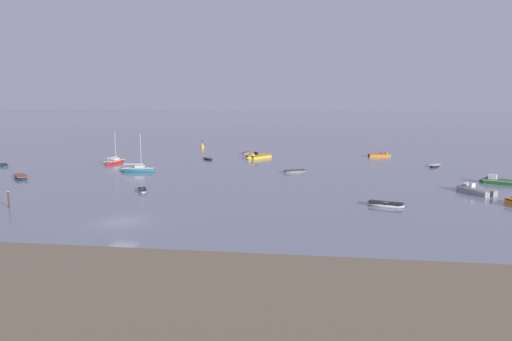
% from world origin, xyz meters
% --- Properties ---
extents(ground_plane, '(800.00, 800.00, 0.00)m').
position_xyz_m(ground_plane, '(0.00, 0.00, 0.00)').
color(ground_plane, gray).
extents(mudflat_shore, '(282.72, 20.63, 0.13)m').
position_xyz_m(mudflat_shore, '(2.55, -17.97, 0.06)').
color(mudflat_shore, '#7A6B51').
rests_on(mudflat_shore, ground).
extents(motorboat_moored_0, '(5.21, 5.96, 2.03)m').
position_xyz_m(motorboat_moored_0, '(6.40, 48.01, 0.28)').
color(motorboat_moored_0, gold).
rests_on(motorboat_moored_0, ground).
extents(sailboat_moored_0, '(2.58, 5.54, 5.98)m').
position_xyz_m(sailboat_moored_0, '(-17.85, 37.86, 0.26)').
color(sailboat_moored_0, red).
rests_on(sailboat_moored_0, ground).
extents(motorboat_moored_1, '(4.17, 5.78, 1.89)m').
position_xyz_m(motorboat_moored_1, '(37.47, 19.22, 0.26)').
color(motorboat_moored_1, gray).
rests_on(motorboat_moored_1, ground).
extents(motorboat_moored_2, '(5.12, 3.66, 1.85)m').
position_xyz_m(motorboat_moored_2, '(42.57, 26.10, 0.28)').
color(motorboat_moored_2, '#23602D').
rests_on(motorboat_moored_2, ground).
extents(rowboat_moored_0, '(3.90, 2.71, 0.59)m').
position_xyz_m(rowboat_moored_0, '(14.79, 31.92, 0.16)').
color(rowboat_moored_0, gray).
rests_on(rowboat_moored_0, ground).
extents(motorboat_moored_3, '(4.79, 2.32, 1.58)m').
position_xyz_m(motorboat_moored_3, '(31.09, 54.30, 0.22)').
color(motorboat_moored_3, orange).
rests_on(motorboat_moored_3, ground).
extents(rowboat_moored_1, '(2.97, 3.07, 0.50)m').
position_xyz_m(rowboat_moored_1, '(-35.43, 32.22, 0.14)').
color(rowboat_moored_1, '#197084').
rests_on(rowboat_moored_1, ground).
extents(rowboat_moored_2, '(4.23, 2.51, 0.63)m').
position_xyz_m(rowboat_moored_2, '(25.80, 9.93, 0.17)').
color(rowboat_moored_2, white).
rests_on(rowboat_moored_2, ground).
extents(rowboat_moored_3, '(2.05, 3.02, 0.45)m').
position_xyz_m(rowboat_moored_3, '(-3.50, 14.27, 0.12)').
color(rowboat_moored_3, white).
rests_on(rowboat_moored_3, ground).
extents(rowboat_moored_4, '(4.10, 4.22, 0.69)m').
position_xyz_m(rowboat_moored_4, '(-24.66, 21.01, 0.19)').
color(rowboat_moored_4, navy).
rests_on(rowboat_moored_4, ground).
extents(rowboat_moored_5, '(2.03, 3.24, 0.48)m').
position_xyz_m(rowboat_moored_5, '(3.29, 55.98, 0.13)').
color(rowboat_moored_5, gray).
rests_on(rowboat_moored_5, ground).
extents(rowboat_moored_6, '(2.70, 2.82, 0.46)m').
position_xyz_m(rowboat_moored_6, '(-2.45, 45.17, 0.12)').
color(rowboat_moored_6, black).
rests_on(rowboat_moored_6, ground).
extents(sailboat_moored_2, '(5.88, 2.31, 6.44)m').
position_xyz_m(sailboat_moored_2, '(-9.99, 29.27, 0.28)').
color(sailboat_moored_2, '#197084').
rests_on(sailboat_moored_2, ground).
extents(rowboat_moored_7, '(2.73, 3.49, 0.53)m').
position_xyz_m(rowboat_moored_7, '(38.21, 41.37, 0.14)').
color(rowboat_moored_7, black).
rests_on(rowboat_moored_7, ground).
extents(channel_buoy, '(0.90, 0.90, 2.30)m').
position_xyz_m(channel_buoy, '(-8.68, 65.61, 0.46)').
color(channel_buoy, gold).
rests_on(channel_buoy, ground).
extents(mooring_post_near, '(0.22, 0.22, 2.09)m').
position_xyz_m(mooring_post_near, '(-14.26, 3.73, 0.89)').
color(mooring_post_near, '#433323').
rests_on(mooring_post_near, ground).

